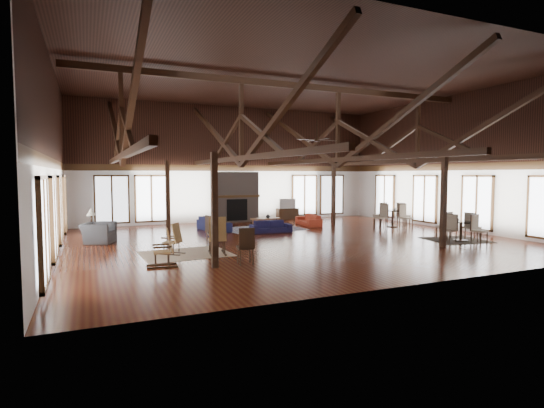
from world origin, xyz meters
name	(u,v)px	position (x,y,z in m)	size (l,w,h in m)	color
floor	(292,240)	(0.00, 0.00, 0.00)	(16.00, 16.00, 0.00)	#562612
ceiling	(292,79)	(0.00, 0.00, 6.00)	(16.00, 14.00, 0.02)	black
wall_back	(233,164)	(0.00, 7.00, 3.00)	(16.00, 0.02, 6.00)	white
wall_front	(431,151)	(0.00, -7.00, 3.00)	(16.00, 0.02, 6.00)	white
wall_left	(52,157)	(-8.00, 0.00, 3.00)	(0.02, 14.00, 6.00)	white
wall_right	(452,163)	(8.00, 0.00, 3.00)	(0.02, 14.00, 6.00)	white
roof_truss	(292,133)	(0.00, 0.00, 4.03)	(15.60, 14.07, 3.14)	black
post_grid	(292,200)	(0.00, 0.00, 1.52)	(8.16, 7.16, 3.05)	black
fireplace	(235,197)	(0.00, 6.67, 1.29)	(2.50, 0.69, 2.60)	#705F55
ceiling_fan	(317,139)	(0.50, -1.00, 3.73)	(1.60, 1.60, 0.75)	black
sofa_navy_front	(271,227)	(0.06, 2.14, 0.25)	(1.73, 0.68, 0.50)	#171439
sofa_navy_left	(214,224)	(-1.98, 3.73, 0.30)	(0.80, 2.06, 0.60)	#181B44
sofa_orange	(309,220)	(2.75, 3.73, 0.27)	(0.71, 1.82, 0.53)	#B73A23
coffee_table	(265,219)	(0.39, 3.51, 0.42)	(1.36, 0.88, 0.48)	#59321A
vase	(268,216)	(0.50, 3.47, 0.58)	(0.19, 0.19, 0.20)	#B2B2B2
armchair	(99,233)	(-6.72, 2.14, 0.36)	(0.98, 1.12, 0.73)	#343537
side_table_lamp	(92,228)	(-6.94, 2.83, 0.46)	(0.48, 0.48, 1.23)	black
rocking_chair_a	(174,240)	(-4.64, -1.20, 0.46)	(0.85, 0.79, 0.98)	olive
rocking_chair_b	(217,237)	(-3.42, -1.74, 0.55)	(0.63, 0.98, 1.18)	olive
rocking_chair_c	(166,249)	(-5.17, -2.82, 0.48)	(0.84, 0.51, 1.03)	olive
side_chair_a	(211,228)	(-3.17, -0.14, 0.62)	(0.51, 0.51, 1.06)	black
side_chair_b	(246,243)	(-3.12, -3.49, 0.60)	(0.48, 0.48, 1.03)	black
cafe_table_near	(461,227)	(5.67, -2.74, 0.51)	(1.98, 1.98, 1.01)	black
cafe_table_far	(393,215)	(6.14, 1.69, 0.55)	(2.13, 2.13, 1.09)	black
cup_near	(458,220)	(5.59, -2.65, 0.78)	(0.11, 0.11, 0.09)	#B2B2B2
cup_far	(395,209)	(6.21, 1.62, 0.84)	(0.13, 0.13, 0.10)	#B2B2B2
tv_console	(287,214)	(3.07, 6.75, 0.30)	(1.20, 0.45, 0.60)	black
television	(287,204)	(3.03, 6.75, 0.87)	(0.93, 0.12, 0.54)	#B2B2B2
rug_tan	(186,254)	(-4.30, -1.24, 0.01)	(2.63, 2.07, 0.01)	tan
rug_navy	(263,229)	(0.21, 3.37, 0.01)	(3.41, 2.55, 0.01)	#191E48
rug_dark	(456,240)	(5.64, -2.56, 0.01)	(2.05, 1.87, 0.01)	black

